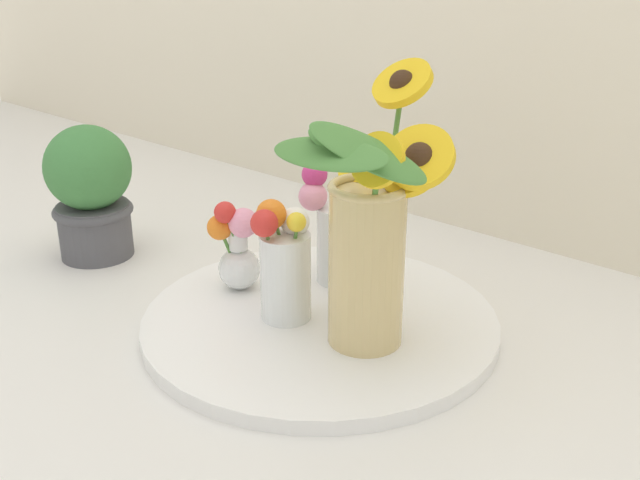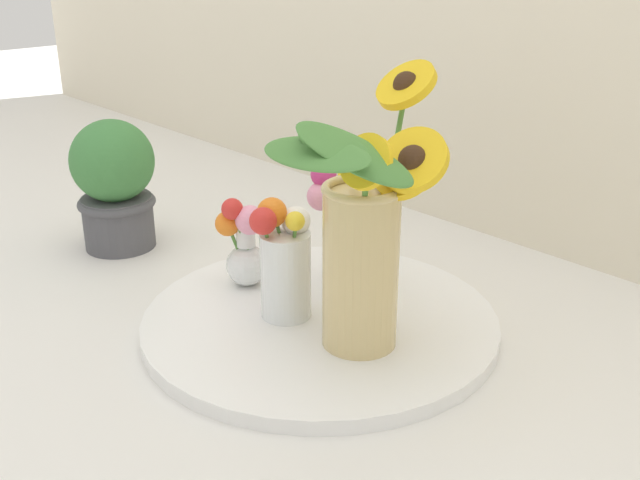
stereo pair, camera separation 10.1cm
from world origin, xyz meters
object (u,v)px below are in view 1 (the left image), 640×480
vase_small_center (284,262)px  serving_tray (320,321)px  potted_plant (90,190)px  vase_small_back (337,229)px  mason_jar_sunflowers (371,235)px  vase_bulb_right (237,249)px

vase_small_center → serving_tray: bearing=43.7°
potted_plant → vase_small_back: bearing=21.4°
mason_jar_sunflowers → serving_tray: bearing=173.0°
potted_plant → vase_small_center: bearing=3.3°
mason_jar_sunflowers → vase_bulb_right: (-0.24, -0.01, -0.08)m
serving_tray → vase_small_center: 0.10m
serving_tray → potted_plant: size_ratio=2.18×
serving_tray → vase_bulb_right: 0.17m
serving_tray → mason_jar_sunflowers: bearing=-7.0°
vase_small_center → potted_plant: (-0.43, -0.02, 0.02)m
potted_plant → mason_jar_sunflowers: bearing=4.8°
vase_bulb_right → potted_plant: bearing=-172.5°
serving_tray → vase_small_center: (-0.04, -0.03, 0.09)m
serving_tray → vase_small_center: size_ratio=2.91×
vase_bulb_right → vase_small_back: bearing=51.5°
vase_small_back → serving_tray: bearing=-61.7°
vase_bulb_right → vase_small_back: 0.15m
vase_bulb_right → potted_plant: potted_plant is taller
vase_small_back → vase_bulb_right: bearing=-128.5°
vase_small_back → potted_plant: potted_plant is taller
serving_tray → mason_jar_sunflowers: size_ratio=1.42×
vase_small_back → potted_plant: size_ratio=0.82×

